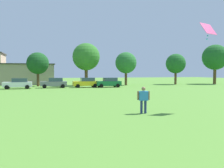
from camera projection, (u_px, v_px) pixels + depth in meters
ground_plane at (53, 93)px, 29.48m from camera, size 160.00×160.00×0.00m
adult_bystander at (143, 98)px, 14.79m from camera, size 0.78×0.44×1.69m
kite at (208, 30)px, 15.76m from camera, size 1.39×0.97×1.14m
parked_car_white_0 at (18, 83)px, 36.85m from camera, size 4.30×2.02×1.68m
parked_car_gray_1 at (54, 83)px, 39.26m from camera, size 4.30×2.02×1.68m
parked_car_yellow_2 at (86, 82)px, 40.27m from camera, size 4.30×2.02×1.68m
parked_car_green_3 at (109, 82)px, 40.71m from camera, size 4.30×2.02×1.68m
tree_left at (38, 63)px, 43.43m from camera, size 4.04×4.04×6.30m
tree_center_left at (86, 57)px, 45.67m from camera, size 5.32×5.32×8.29m
tree_center_right at (126, 63)px, 46.95m from camera, size 4.27×4.27×6.65m
tree_right at (176, 64)px, 50.59m from camera, size 4.24×4.24×6.61m
tree_far_right at (215, 57)px, 52.27m from camera, size 5.64×5.64×8.79m
house_right at (28, 74)px, 51.26m from camera, size 11.27×7.88×4.44m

